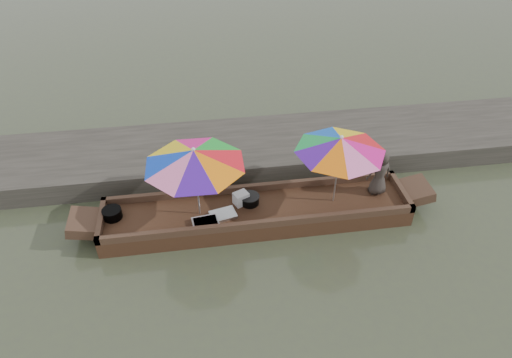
{
  "coord_description": "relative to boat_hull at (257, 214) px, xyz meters",
  "views": [
    {
      "loc": [
        -1.01,
        -6.71,
        6.38
      ],
      "look_at": [
        0.0,
        0.1,
        1.0
      ],
      "focal_mm": 32.0,
      "sensor_mm": 36.0,
      "label": 1
    }
  ],
  "objects": [
    {
      "name": "water",
      "position": [
        0.0,
        0.0,
        -0.17
      ],
      "size": [
        80.0,
        80.0,
        0.0
      ],
      "primitive_type": "plane",
      "color": "#424B31",
      "rests_on": "ground"
    },
    {
      "name": "charcoal_grill",
      "position": [
        -0.12,
        0.16,
        0.26
      ],
      "size": [
        0.37,
        0.37,
        0.17
      ],
      "primitive_type": "cylinder",
      "color": "black",
      "rests_on": "boat_hull"
    },
    {
      "name": "tray_crayfish",
      "position": [
        -1.03,
        -0.34,
        0.22
      ],
      "size": [
        0.53,
        0.4,
        0.09
      ],
      "primitive_type": "cube",
      "rotation": [
        0.0,
        0.0,
        0.12
      ],
      "color": "silver",
      "rests_on": "boat_hull"
    },
    {
      "name": "tray_scallop",
      "position": [
        -0.68,
        -0.14,
        0.21
      ],
      "size": [
        0.56,
        0.45,
        0.06
      ],
      "primitive_type": "cube",
      "rotation": [
        0.0,
        0.0,
        0.23
      ],
      "color": "silver",
      "rests_on": "boat_hull"
    },
    {
      "name": "dock",
      "position": [
        0.0,
        2.2,
        0.08
      ],
      "size": [
        22.0,
        2.2,
        0.5
      ],
      "primitive_type": "cube",
      "color": "#2D2B26",
      "rests_on": "ground"
    },
    {
      "name": "umbrella_stern",
      "position": [
        1.57,
        0.0,
        0.95
      ],
      "size": [
        1.93,
        1.93,
        1.55
      ],
      "primitive_type": null,
      "rotation": [
        0.0,
        0.0,
        -0.12
      ],
      "color": "red",
      "rests_on": "boat_hull"
    },
    {
      "name": "vendor",
      "position": [
        2.52,
        0.13,
        0.68
      ],
      "size": [
        0.53,
        0.38,
        1.02
      ],
      "primitive_type": "imported",
      "rotation": [
        0.0,
        0.0,
        3.26
      ],
      "color": "#352E2A",
      "rests_on": "boat_hull"
    },
    {
      "name": "umbrella_bow",
      "position": [
        -1.13,
        0.0,
        0.95
      ],
      "size": [
        2.45,
        2.45,
        1.55
      ],
      "primitive_type": null,
      "rotation": [
        0.0,
        0.0,
        0.37
      ],
      "color": "green",
      "rests_on": "boat_hull"
    },
    {
      "name": "supply_bag",
      "position": [
        -0.29,
        0.18,
        0.3
      ],
      "size": [
        0.35,
        0.31,
        0.26
      ],
      "primitive_type": "cube",
      "rotation": [
        0.0,
        0.0,
        0.42
      ],
      "color": "silver",
      "rests_on": "boat_hull"
    },
    {
      "name": "cooking_pot",
      "position": [
        -2.8,
        0.13,
        0.27
      ],
      "size": [
        0.37,
        0.37,
        0.2
      ],
      "primitive_type": "cylinder",
      "color": "black",
      "rests_on": "boat_hull"
    },
    {
      "name": "boat_hull",
      "position": [
        0.0,
        0.0,
        0.0
      ],
      "size": [
        6.1,
        1.2,
        0.35
      ],
      "primitive_type": "cube",
      "color": "#3B2115",
      "rests_on": "water"
    }
  ]
}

